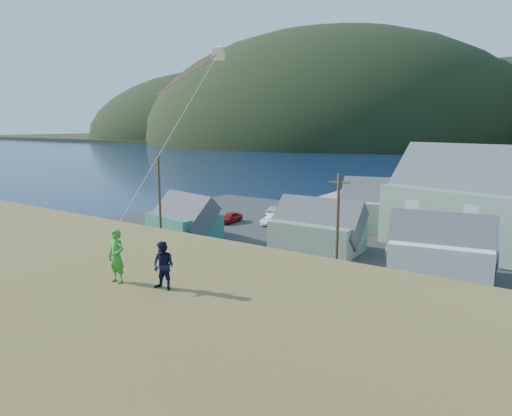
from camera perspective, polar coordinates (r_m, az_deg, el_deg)
The scene contains 13 objects.
ground at distance 34.20m, azimuth 8.52°, elevation -11.13°, with size 900.00×900.00×0.00m, color #0A1638.
grass_strip at distance 32.51m, azimuth 6.97°, elevation -12.17°, with size 110.00×8.00×0.10m, color #4C3D19.
waterfront_lot at distance 49.39m, azimuth 17.06°, elevation -4.63°, with size 72.00×36.00×0.12m, color #28282B.
wharf at distance 72.56m, azimuth 17.88°, elevation 0.37°, with size 26.00×14.00×0.90m, color gray.
shed_teal at distance 50.70m, azimuth -9.00°, elevation -1.32°, with size 8.67×6.81×6.09m.
shed_palegreen_near at distance 45.55m, azimuth 7.69°, elevation -2.45°, with size 8.93×5.71×6.40m.
shed_white at distance 40.21m, azimuth 22.07°, elevation -4.74°, with size 8.98×6.73×6.53m.
shed_palegreen_far at distance 56.64m, azimuth 16.26°, elevation 0.21°, with size 12.19×8.49×7.48m.
utility_poles at distance 34.86m, azimuth 7.02°, elevation -2.45°, with size 31.04×0.24×9.65m.
parked_cars at distance 56.25m, azimuth 8.30°, elevation -1.65°, with size 24.55×12.00×1.53m.
kite_flyer_green at distance 16.18m, azimuth -17.04°, elevation -5.80°, with size 0.67×0.44×1.83m, color green.
kite_flyer_navy at distance 15.17m, azimuth -11.49°, elevation -7.10°, with size 0.78×0.60×1.60m, color black.
kite_rig at distance 20.38m, azimuth -5.45°, elevation 18.12°, with size 0.90×3.41×9.01m.
Camera 1 is at (13.39, -28.87, 12.52)m, focal length 32.00 mm.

